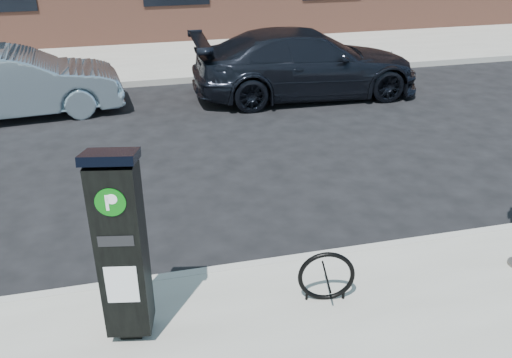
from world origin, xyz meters
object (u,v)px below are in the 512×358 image
object	(u,v)px
bike_rack	(326,277)
parking_kiosk	(122,246)
car_dark	(306,63)
car_silver	(15,83)

from	to	relation	value
bike_rack	parking_kiosk	bearing A→B (deg)	-167.82
bike_rack	car_dark	size ratio (longest dim) A/B	0.12
bike_rack	car_silver	bearing A→B (deg)	130.31
parking_kiosk	bike_rack	xyz separation A→B (m)	(2.04, 0.03, -0.73)
bike_rack	car_silver	distance (m)	8.40
bike_rack	car_dark	bearing A→B (deg)	84.55
parking_kiosk	bike_rack	size ratio (longest dim) A/B	3.30
car_dark	bike_rack	bearing A→B (deg)	164.51
parking_kiosk	car_dark	size ratio (longest dim) A/B	0.39
bike_rack	car_silver	xyz separation A→B (m)	(-4.07, 7.35, 0.25)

